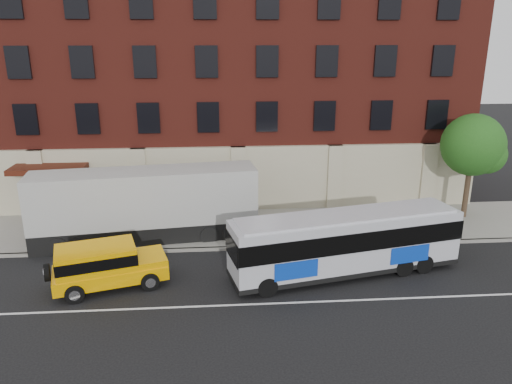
{
  "coord_description": "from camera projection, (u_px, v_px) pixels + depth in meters",
  "views": [
    {
      "loc": [
        -1.11,
        -17.35,
        10.58
      ],
      "look_at": [
        0.61,
        5.5,
        3.27
      ],
      "focal_mm": 34.49,
      "sensor_mm": 36.0,
      "label": 1
    }
  ],
  "objects": [
    {
      "name": "shipping_container",
      "position": [
        146.0,
        207.0,
        26.05
      ],
      "size": [
        11.89,
        3.8,
        3.9
      ],
      "color": "black",
      "rests_on": "ground"
    },
    {
      "name": "city_bus",
      "position": [
        346.0,
        241.0,
        22.43
      ],
      "size": [
        10.99,
        4.55,
        2.95
      ],
      "color": "#B9BAC3",
      "rests_on": "ground"
    },
    {
      "name": "building",
      "position": [
        234.0,
        82.0,
        33.55
      ],
      "size": [
        30.0,
        12.1,
        15.0
      ],
      "color": "maroon",
      "rests_on": "sidewalk"
    },
    {
      "name": "street_tree",
      "position": [
        473.0,
        147.0,
        28.42
      ],
      "size": [
        3.6,
        3.6,
        6.2
      ],
      "color": "#3A281D",
      "rests_on": "sidewalk"
    },
    {
      "name": "kerb",
      "position": [
        244.0,
        248.0,
        25.46
      ],
      "size": [
        60.0,
        0.25,
        0.15
      ],
      "primitive_type": "cube",
      "color": "gray",
      "rests_on": "ground"
    },
    {
      "name": "yellow_suv",
      "position": [
        104.0,
        264.0,
        21.36
      ],
      "size": [
        5.23,
        3.24,
        1.94
      ],
      "color": "#FFAF00",
      "rests_on": "ground"
    },
    {
      "name": "lane_line",
      "position": [
        250.0,
        304.0,
        20.26
      ],
      "size": [
        60.0,
        0.12,
        0.01
      ],
      "primitive_type": "cube",
      "color": "silver",
      "rests_on": "ground"
    },
    {
      "name": "sidewalk",
      "position": [
        241.0,
        227.0,
        28.31
      ],
      "size": [
        60.0,
        6.0,
        0.15
      ],
      "primitive_type": "cube",
      "color": "gray",
      "rests_on": "ground"
    },
    {
      "name": "ground",
      "position": [
        251.0,
        311.0,
        19.78
      ],
      "size": [
        120.0,
        120.0,
        0.0
      ],
      "primitive_type": "plane",
      "color": "black",
      "rests_on": "ground"
    },
    {
      "name": "sign_pole",
      "position": [
        74.0,
        227.0,
        24.57
      ],
      "size": [
        0.3,
        0.2,
        2.5
      ],
      "color": "slate",
      "rests_on": "ground"
    }
  ]
}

